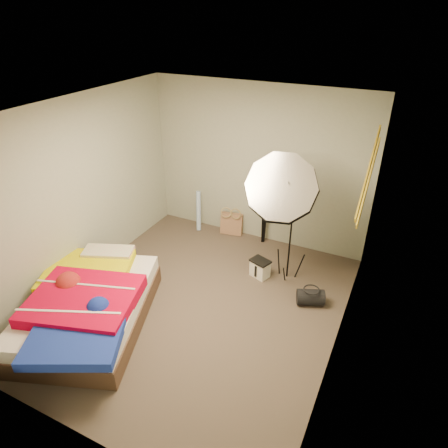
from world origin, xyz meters
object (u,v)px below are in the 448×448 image
Objects in this scene: camera_case at (260,269)px; photo_umbrella at (282,189)px; camera_tripod at (265,203)px; wrapping_roll at (199,211)px; tote_bag at (232,224)px; bed at (88,305)px; duffel_bag at (311,297)px.

photo_umbrella is (0.22, 0.02, 1.29)m from camera_case.
camera_case is at bearing -174.70° from photo_umbrella.
wrapping_roll is at bearing -176.42° from camera_tripod.
wrapping_roll is at bearing 178.92° from tote_bag.
wrapping_roll is 1.22m from camera_tripod.
photo_umbrella is at bearing -25.81° from wrapping_roll.
tote_bag is 2.81m from bed.
bed reaches higher than camera_case.
wrapping_roll reaches higher than camera_case.
camera_case is 2.36m from bed.
camera_case is (0.88, -0.93, -0.06)m from tote_bag.
photo_umbrella is (1.68, -0.81, 1.07)m from wrapping_roll.
wrapping_roll is at bearing 88.79° from bed.
tote_bag is at bearing 9.37° from wrapping_roll.
bed is at bearing -169.15° from duffel_bag.
camera_case is at bearing -71.58° from camera_tripod.
photo_umbrella reaches higher than wrapping_roll.
bed is (-2.33, -1.53, 0.17)m from duffel_bag.
duffel_bag is at bearing -26.69° from photo_umbrella.
camera_tripod is at bearing 120.60° from photo_umbrella.
bed reaches higher than duffel_bag.
camera_case is at bearing 138.78° from duffel_bag.
camera_case is at bearing -29.74° from wrapping_roll.
wrapping_roll is at bearing 131.54° from duffel_bag.
bed is 3.01m from camera_tripod.
bed is at bearing -133.58° from photo_umbrella.
wrapping_roll is (-0.58, -0.10, 0.16)m from tote_bag.
camera_case is at bearing -57.03° from tote_bag.
photo_umbrella is (1.10, -0.91, 1.23)m from tote_bag.
duffel_bag is 0.18× the size of photo_umbrella.
camera_case is (1.46, -0.83, -0.22)m from wrapping_roll.
tote_bag is 1.28m from camera_case.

